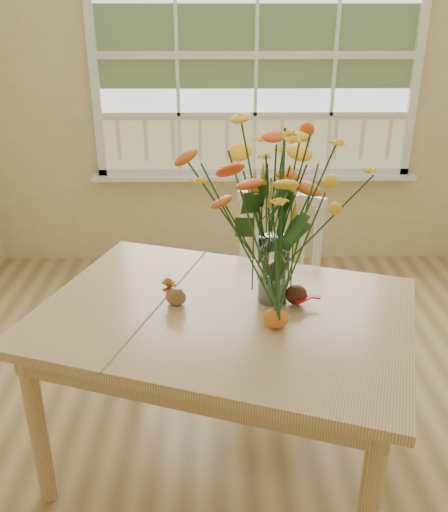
{
  "coord_description": "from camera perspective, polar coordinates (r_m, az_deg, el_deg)",
  "views": [
    {
      "loc": [
        -0.28,
        -1.77,
        1.81
      ],
      "look_at": [
        -0.26,
        0.09,
        0.98
      ],
      "focal_mm": 38.0,
      "sensor_mm": 36.0,
      "label": 1
    }
  ],
  "objects": [
    {
      "name": "dark_gourd",
      "position": [
        2.15,
        7.6,
        -4.15
      ],
      "size": [
        0.12,
        0.09,
        0.08
      ],
      "color": "#38160F",
      "rests_on": "dining_table"
    },
    {
      "name": "turkey_figurine",
      "position": [
        2.12,
        -5.1,
        -4.33
      ],
      "size": [
        0.1,
        0.09,
        0.11
      ],
      "rotation": [
        0.0,
        0.0,
        -0.39
      ],
      "color": "#CCB78C",
      "rests_on": "dining_table"
    },
    {
      "name": "floor",
      "position": [
        2.55,
        6.23,
        -21.47
      ],
      "size": [
        4.0,
        4.5,
        0.01
      ],
      "primitive_type": "cube",
      "color": "olive",
      "rests_on": "ground"
    },
    {
      "name": "windsor_chair",
      "position": [
        2.83,
        5.39,
        -2.66
      ],
      "size": [
        0.55,
        0.54,
        0.96
      ],
      "rotation": [
        0.0,
        0.0,
        -0.3
      ],
      "color": "white",
      "rests_on": "floor"
    },
    {
      "name": "wall_back",
      "position": [
        4.05,
        3.32,
        17.58
      ],
      "size": [
        4.0,
        0.02,
        2.7
      ],
      "primitive_type": "cube",
      "color": "#D3BD86",
      "rests_on": "floor"
    },
    {
      "name": "window",
      "position": [
        4.0,
        3.43,
        20.1
      ],
      "size": [
        2.42,
        0.12,
        1.74
      ],
      "color": "silver",
      "rests_on": "wall_back"
    },
    {
      "name": "flower_vase",
      "position": [
        2.04,
        5.48,
        5.36
      ],
      "size": [
        0.56,
        0.56,
        0.66
      ],
      "color": "white",
      "rests_on": "dining_table"
    },
    {
      "name": "pumpkin",
      "position": [
        1.99,
        5.45,
        -6.61
      ],
      "size": [
        0.09,
        0.09,
        0.07
      ],
      "primitive_type": "ellipsoid",
      "color": "orange",
      "rests_on": "dining_table"
    },
    {
      "name": "dining_table",
      "position": [
        2.16,
        0.01,
        -7.79
      ],
      "size": [
        1.66,
        1.41,
        0.76
      ],
      "rotation": [
        0.0,
        0.0,
        -0.32
      ],
      "color": "tan",
      "rests_on": "floor"
    }
  ]
}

